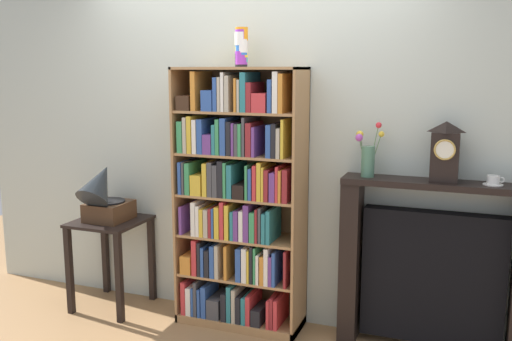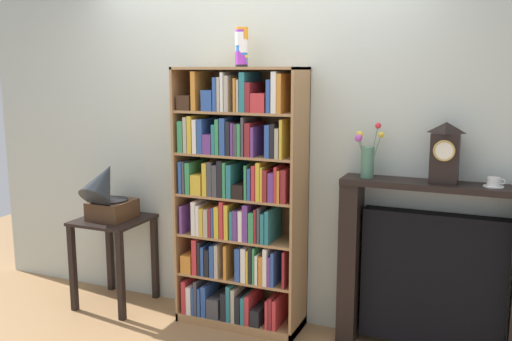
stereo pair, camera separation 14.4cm
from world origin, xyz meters
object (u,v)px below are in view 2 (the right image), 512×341
at_px(bookshelf, 238,205).
at_px(fireplace_mantel, 432,271).
at_px(gramophone, 107,194).
at_px(mantel_clock, 445,153).
at_px(cup_stack, 242,47).
at_px(teacup_with_saucer, 494,183).
at_px(flower_vase, 367,157).
at_px(side_table_left, 114,241).

relative_size(bookshelf, fireplace_mantel, 1.56).
bearing_deg(gramophone, mantel_clock, 4.63).
distance_m(cup_stack, teacup_with_saucer, 1.80).
bearing_deg(flower_vase, fireplace_mantel, 2.31).
bearing_deg(flower_vase, side_table_left, -175.81).
bearing_deg(side_table_left, teacup_with_saucer, 2.94).
xyz_separation_m(cup_stack, gramophone, (-1.05, -0.15, -1.06)).
xyz_separation_m(side_table_left, teacup_with_saucer, (2.66, 0.14, 0.64)).
bearing_deg(side_table_left, bookshelf, 3.93).
bearing_deg(mantel_clock, teacup_with_saucer, 0.47).
height_order(fireplace_mantel, flower_vase, flower_vase).
bearing_deg(teacup_with_saucer, bookshelf, -177.68).
bearing_deg(side_table_left, flower_vase, 4.19).
bearing_deg(flower_vase, mantel_clock, -0.64).
bearing_deg(gramophone, bookshelf, 7.16).
xyz_separation_m(bookshelf, cup_stack, (0.03, 0.02, 1.08)).
bearing_deg(mantel_clock, cup_stack, -178.26).
xyz_separation_m(bookshelf, gramophone, (-1.02, -0.13, 0.02)).
bearing_deg(fireplace_mantel, mantel_clock, -32.75).
distance_m(gramophone, fireplace_mantel, 2.38).
relative_size(gramophone, mantel_clock, 1.32).
distance_m(bookshelf, teacup_with_saucer, 1.66).
relative_size(bookshelf, mantel_clock, 4.89).
height_order(flower_vase, teacup_with_saucer, flower_vase).
bearing_deg(cup_stack, gramophone, -171.75).
bearing_deg(cup_stack, teacup_with_saucer, 1.52).
relative_size(cup_stack, side_table_left, 0.38).
distance_m(cup_stack, side_table_left, 1.79).
relative_size(mantel_clock, teacup_with_saucer, 3.04).
relative_size(gramophone, fireplace_mantel, 0.42).
height_order(bookshelf, flower_vase, bookshelf).
relative_size(gramophone, flower_vase, 1.39).
height_order(gramophone, teacup_with_saucer, teacup_with_saucer).
relative_size(side_table_left, teacup_with_saucer, 5.62).
relative_size(fireplace_mantel, mantel_clock, 3.13).
bearing_deg(teacup_with_saucer, gramophone, -175.81).
relative_size(bookshelf, gramophone, 3.70).
distance_m(side_table_left, teacup_with_saucer, 2.74).
xyz_separation_m(mantel_clock, flower_vase, (-0.47, 0.01, -0.06)).
height_order(bookshelf, fireplace_mantel, bookshelf).
bearing_deg(side_table_left, mantel_clock, 3.23).
bearing_deg(bookshelf, teacup_with_saucer, 2.32).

